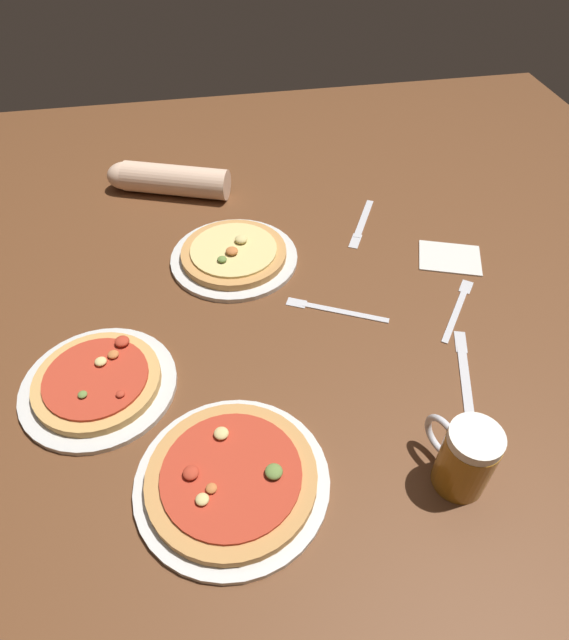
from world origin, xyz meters
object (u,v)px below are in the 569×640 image
object	(u,v)px
pizza_plate_far	(234,255)
diner_arm	(164,179)
fork_spare	(334,310)
fork_left	(458,308)
knife_spare	(465,372)
pizza_plate_side	(98,383)
pizza_plate_near	(232,479)
knife_right	(362,223)
napkin_folded	(450,257)
beer_mug_dark	(465,458)

from	to	relation	value
pizza_plate_far	diner_arm	xyz separation A→B (m)	(-0.16, 0.34, 0.03)
fork_spare	fork_left	bearing A→B (deg)	-8.99
fork_left	knife_spare	world-z (taller)	same
pizza_plate_side	fork_left	xyz separation A→B (m)	(0.78, 0.08, -0.01)
pizza_plate_near	knife_right	world-z (taller)	pizza_plate_near
pizza_plate_far	diner_arm	world-z (taller)	diner_arm
napkin_folded	knife_spare	xyz separation A→B (m)	(-0.11, -0.35, -0.00)
beer_mug_dark	fork_spare	xyz separation A→B (m)	(-0.11, 0.43, -0.07)
beer_mug_dark	napkin_folded	xyz separation A→B (m)	(0.22, 0.56, -0.07)
fork_left	knife_spare	distance (m)	0.18
knife_spare	pizza_plate_side	bearing A→B (deg)	172.83
fork_spare	napkin_folded	bearing A→B (deg)	21.62
pizza_plate_far	beer_mug_dark	bearing A→B (deg)	-64.82
beer_mug_dark	napkin_folded	bearing A→B (deg)	68.75
pizza_plate_far	diner_arm	bearing A→B (deg)	114.97
napkin_folded	fork_left	xyz separation A→B (m)	(-0.05, -0.17, -0.00)
beer_mug_dark	knife_spare	world-z (taller)	beer_mug_dark
fork_spare	pizza_plate_near	bearing A→B (deg)	-125.73
diner_arm	fork_left	bearing A→B (deg)	-43.45
pizza_plate_side	knife_spare	size ratio (longest dim) A/B	1.35
pizza_plate_near	beer_mug_dark	xyz separation A→B (m)	(0.38, -0.06, 0.05)
knife_spare	pizza_plate_near	bearing A→B (deg)	-162.00
pizza_plate_side	napkin_folded	xyz separation A→B (m)	(0.83, 0.26, -0.01)
fork_spare	pizza_plate_far	bearing A→B (deg)	132.65
pizza_plate_near	knife_spare	distance (m)	0.51
pizza_plate_near	pizza_plate_far	size ratio (longest dim) A/B	1.06
knife_spare	diner_arm	world-z (taller)	diner_arm
pizza_plate_near	diner_arm	bearing A→B (deg)	95.31
pizza_plate_far	fork_spare	xyz separation A→B (m)	(0.20, -0.22, -0.01)
pizza_plate_near	pizza_plate_far	xyz separation A→B (m)	(0.07, 0.59, -0.00)
knife_spare	napkin_folded	bearing A→B (deg)	72.36
diner_arm	pizza_plate_near	bearing A→B (deg)	-84.69
pizza_plate_far	beer_mug_dark	size ratio (longest dim) A/B	2.22
knife_right	diner_arm	world-z (taller)	diner_arm
pizza_plate_far	knife_right	world-z (taller)	pizza_plate_far
pizza_plate_side	fork_spare	world-z (taller)	pizza_plate_side
pizza_plate_near	pizza_plate_side	xyz separation A→B (m)	(-0.23, 0.25, -0.00)
fork_left	diner_arm	bearing A→B (deg)	136.55
pizza_plate_far	knife_right	xyz separation A→B (m)	(0.35, 0.09, -0.01)
pizza_plate_far	beer_mug_dark	distance (m)	0.72
pizza_plate_near	beer_mug_dark	bearing A→B (deg)	-8.79
napkin_folded	knife_spare	bearing A→B (deg)	-107.64
napkin_folded	knife_right	distance (m)	0.25
diner_arm	beer_mug_dark	bearing A→B (deg)	-64.90
knife_spare	pizza_plate_far	bearing A→B (deg)	133.61
fork_spare	diner_arm	world-z (taller)	diner_arm
knife_spare	fork_spare	bearing A→B (deg)	134.53
beer_mug_dark	fork_spare	bearing A→B (deg)	103.75
napkin_folded	fork_spare	world-z (taller)	napkin_folded
beer_mug_dark	diner_arm	xyz separation A→B (m)	(-0.46, 0.99, -0.03)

